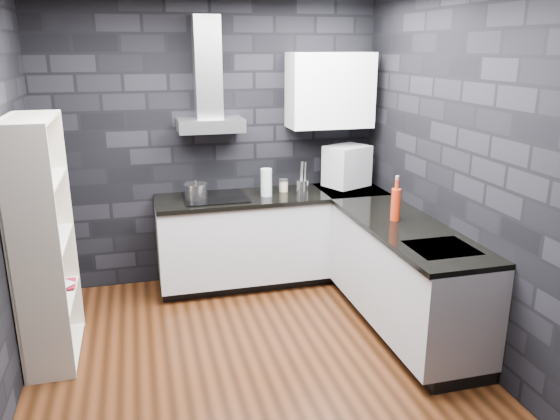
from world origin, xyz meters
name	(u,v)px	position (x,y,z in m)	size (l,w,h in m)	color
ground	(251,356)	(0.00, 0.00, 0.00)	(3.20, 3.20, 0.00)	#42200F
wall_back	(214,144)	(0.00, 1.62, 1.35)	(3.20, 0.05, 2.70)	black
wall_front	(326,275)	(0.00, -1.62, 1.35)	(3.20, 0.05, 2.70)	black
wall_right	(457,170)	(1.62, 0.00, 1.35)	(0.05, 3.20, 2.70)	black
toekick_back	(272,275)	(0.50, 1.34, 0.05)	(2.18, 0.50, 0.10)	black
toekick_right	(405,322)	(1.34, 0.10, 0.05)	(0.50, 1.78, 0.10)	black
counter_back_cab	(273,236)	(0.50, 1.30, 0.48)	(2.20, 0.60, 0.76)	silver
counter_right_cab	(404,275)	(1.30, 0.10, 0.48)	(0.60, 1.80, 0.76)	silver
counter_back_top	(273,196)	(0.50, 1.29, 0.88)	(2.20, 0.62, 0.04)	black
counter_right_top	(407,228)	(1.29, 0.10, 0.88)	(0.62, 1.80, 0.04)	black
counter_corner_top	(351,191)	(1.30, 1.30, 0.88)	(0.62, 0.62, 0.04)	black
hood_body	(211,125)	(-0.05, 1.43, 1.56)	(0.60, 0.34, 0.12)	#B6B6BB
hood_chimney	(207,67)	(-0.05, 1.50, 2.07)	(0.24, 0.20, 0.90)	#B6B6BB
upper_cabinet	(330,90)	(1.10, 1.43, 1.85)	(0.80, 0.35, 0.70)	white
cooktop	(215,197)	(-0.05, 1.30, 0.91)	(0.58, 0.50, 0.01)	black
sink_rim	(442,248)	(1.30, -0.40, 0.89)	(0.44, 0.40, 0.01)	#B6B6BB
pot	(196,192)	(-0.22, 1.30, 0.97)	(0.20, 0.20, 0.12)	#B9B8BD
glass_vase	(266,182)	(0.43, 1.25, 1.03)	(0.11, 0.11, 0.26)	silver
storage_jar	(283,186)	(0.63, 1.38, 0.95)	(0.08, 0.08, 0.10)	#C1B387
utensil_crock	(303,188)	(0.77, 1.21, 0.97)	(0.11, 0.11, 0.14)	#B9B8BD
appliance_garage	(347,166)	(1.26, 1.33, 1.12)	(0.40, 0.31, 0.40)	#AEB0B5
red_bottle	(396,205)	(1.26, 0.26, 1.03)	(0.08, 0.08, 0.26)	#B42D11
bookshelf	(43,242)	(-1.42, 0.42, 0.90)	(0.34, 0.80, 1.80)	beige
fruit_bowl	(40,244)	(-1.42, 0.30, 0.94)	(0.22, 0.22, 0.05)	white
book_red	(53,275)	(-1.42, 0.61, 0.57)	(0.16, 0.02, 0.21)	maroon
book_second	(49,272)	(-1.44, 0.61, 0.59)	(0.16, 0.02, 0.22)	#B2B2B2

